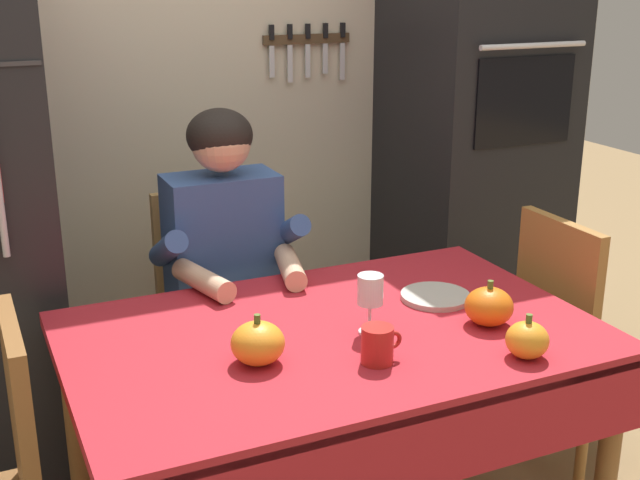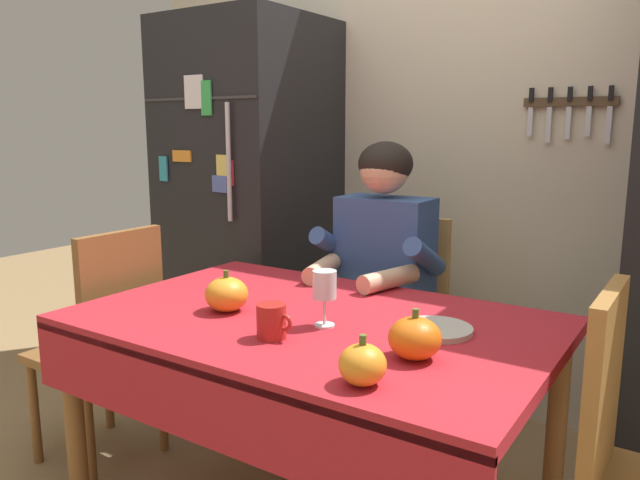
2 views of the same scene
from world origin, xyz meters
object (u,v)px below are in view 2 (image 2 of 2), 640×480
Objects in this scene: seated_person at (376,274)px; wine_glass at (325,287)px; coffee_mug at (272,321)px; serving_tray at (436,329)px; pumpkin_small at (362,364)px; chair_left_side at (108,338)px; dining_table at (308,345)px; pumpkin_large at (415,338)px; chair_behind_person at (397,318)px; refrigerator at (251,208)px; pumpkin_medium at (226,295)px.

seated_person reaches higher than wine_glass.
coffee_mug is 0.53× the size of serving_tray.
seated_person is at bearing 116.45° from pumpkin_small.
chair_left_side is at bearing 169.96° from coffee_mug.
dining_table is 1.51× the size of chair_left_side.
wine_glass reaches higher than coffee_mug.
pumpkin_large reaches higher than serving_tray.
coffee_mug is at bearing -83.59° from chair_behind_person.
pumpkin_large is (0.32, -0.08, -0.06)m from wine_glass.
seated_person is (0.00, -0.19, 0.23)m from chair_behind_person.
refrigerator is 1.94× the size of chair_behind_person.
serving_tray is at bearing -48.00° from seated_person.
seated_person is 0.71m from pumpkin_medium.
pumpkin_small is (0.35, -0.13, -0.00)m from coffee_mug.
refrigerator is 1.20m from pumpkin_medium.
pumpkin_small is (0.29, -0.29, -0.07)m from wine_glass.
coffee_mug is at bearing -48.05° from refrigerator.
pumpkin_small is at bearing -12.87° from chair_left_side.
serving_tray is at bearing 39.79° from coffee_mug.
dining_table is 12.18× the size of pumpkin_small.
chair_behind_person reaches higher than coffee_mug.
pumpkin_medium is 1.15× the size of pumpkin_small.
wine_glass reaches higher than pumpkin_small.
pumpkin_large is at bearing -55.73° from seated_person.
pumpkin_medium is (-0.65, 0.04, 0.00)m from pumpkin_large.
coffee_mug is 0.29m from pumpkin_medium.
refrigerator is at bearing 143.44° from pumpkin_large.
seated_person is at bearing -18.03° from refrigerator.
chair_left_side is at bearing -177.98° from dining_table.
chair_behind_person is 0.93m from pumpkin_medium.
coffee_mug is (0.97, -1.08, -0.11)m from refrigerator.
pumpkin_medium reaches higher than coffee_mug.
chair_behind_person is 0.91m from wine_glass.
chair_left_side is 8.65× the size of coffee_mug.
seated_person reaches higher than dining_table.
seated_person reaches higher than pumpkin_large.
chair_behind_person reaches higher than wine_glass.
pumpkin_medium is at bearing -100.13° from chair_behind_person.
refrigerator reaches higher than coffee_mug.
pumpkin_medium is (0.65, -0.05, 0.28)m from chair_left_side.
pumpkin_large is at bearing -36.56° from refrigerator.
seated_person is at bearing 124.27° from pumpkin_large.
wine_glass is 0.33m from pumpkin_large.
dining_table is 0.39m from serving_tray.
chair_left_side is 1.33m from pumpkin_large.
dining_table is 1.12× the size of seated_person.
refrigerator is at bearing 173.98° from chair_behind_person.
serving_tray is at bearing 90.29° from pumpkin_small.
dining_table is 0.51m from pumpkin_small.
wine_glass reaches higher than pumpkin_medium.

